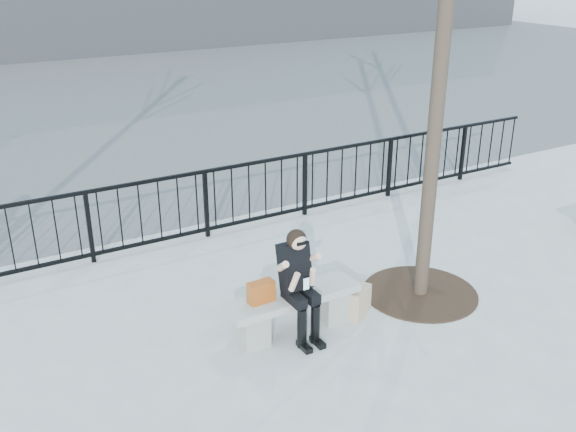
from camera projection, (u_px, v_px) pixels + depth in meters
ground at (293, 329)px, 7.68m from camera, size 120.00×120.00×0.00m
street_surface at (45, 97)px, 19.66m from camera, size 60.00×23.00×0.01m
railing at (194, 206)px, 9.87m from camera, size 14.00×0.06×1.10m
tree_grate at (420, 293)px, 8.48m from camera, size 1.50×1.50×0.02m
bench_main at (293, 307)px, 7.57m from camera, size 1.65×0.46×0.49m
seated_woman at (300, 286)px, 7.30m from camera, size 0.50×0.64×1.34m
handbag at (261, 292)px, 7.28m from camera, size 0.31×0.15×0.25m
shopping_bag at (360, 302)px, 7.92m from camera, size 0.40×0.31×0.36m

